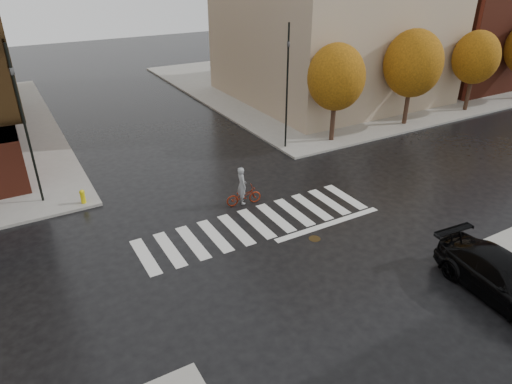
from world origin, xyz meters
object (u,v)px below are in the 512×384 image
Objects in this scene: traffic_light_nw at (22,115)px; traffic_light_ne at (287,78)px; sedan at (504,279)px; fire_hydrant at (83,196)px; cyclist at (243,192)px.

traffic_light_ne is (15.14, 0.07, -0.05)m from traffic_light_nw.
sedan reaches higher than fire_hydrant.
traffic_light_nw is 15.14m from traffic_light_ne.
cyclist is 2.80× the size of fire_hydrant.
fire_hydrant is at bearing 69.71° from cyclist.
cyclist is 0.27× the size of traffic_light_nw.
traffic_light_nw is 10.50× the size of fire_hydrant.
cyclist is 11.20m from traffic_light_nw.
sedan is 2.61× the size of cyclist.
traffic_light_nw reaches higher than sedan.
traffic_light_ne is at bearing 90.74° from sedan.
traffic_light_nw is at bearing 24.25° from traffic_light_ne.
fire_hydrant is at bearing 64.26° from traffic_light_nw.
traffic_light_nw is (-14.00, 16.52, 3.94)m from sedan.
cyclist is 8.23m from fire_hydrant.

